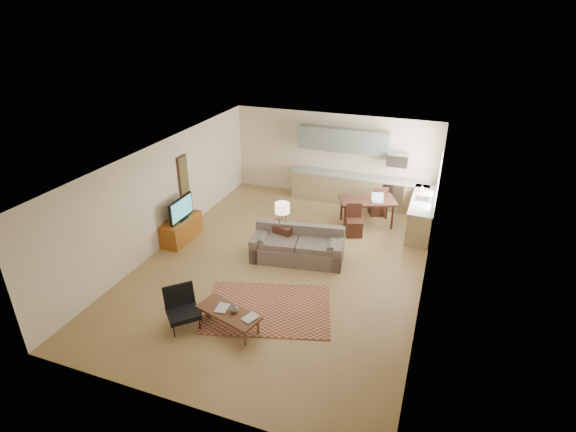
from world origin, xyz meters
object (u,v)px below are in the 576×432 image
at_px(sofa, 297,245).
at_px(armchair, 183,310).
at_px(dining_table, 367,212).
at_px(coffee_table, 229,319).
at_px(console_table, 282,237).
at_px(tv_credenza, 182,229).

xyz_separation_m(sofa, armchair, (-1.26, -3.15, -0.01)).
bearing_deg(dining_table, coffee_table, -128.60).
bearing_deg(console_table, coffee_table, -73.87).
bearing_deg(dining_table, tv_credenza, -171.56).
bearing_deg(console_table, dining_table, 66.63).
xyz_separation_m(armchair, tv_credenza, (-1.96, 3.06, -0.09)).
bearing_deg(sofa, armchair, -120.72).
height_order(tv_credenza, console_table, console_table).
bearing_deg(coffee_table, tv_credenza, 151.25).
distance_m(sofa, coffee_table, 2.92).
height_order(sofa, armchair, sofa).
bearing_deg(tv_credenza, armchair, -57.32).
height_order(coffee_table, armchair, armchair).
xyz_separation_m(coffee_table, console_table, (-0.10, 3.19, 0.17)).
bearing_deg(console_table, tv_credenza, -157.53).
bearing_deg(armchair, sofa, 23.42).
xyz_separation_m(sofa, console_table, (-0.51, 0.31, -0.03)).
height_order(sofa, dining_table, sofa).
bearing_deg(coffee_table, armchair, -147.06).
xyz_separation_m(tv_credenza, console_table, (2.71, 0.39, 0.07)).
bearing_deg(sofa, tv_credenza, 172.57).
bearing_deg(armchair, tv_credenza, 77.89).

